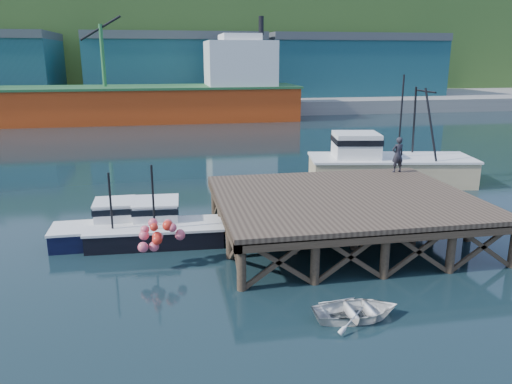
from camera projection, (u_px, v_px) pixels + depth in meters
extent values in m
plane|color=black|center=(230.00, 245.00, 23.27)|extent=(300.00, 300.00, 0.00)
cube|color=brown|center=(344.00, 198.00, 23.73)|extent=(12.00, 10.00, 0.25)
cube|color=#473828|center=(388.00, 238.00, 19.20)|extent=(12.00, 0.30, 0.35)
cylinder|color=#473828|center=(241.00, 270.00, 18.57)|extent=(0.36, 0.36, 2.60)
cylinder|color=#473828|center=(215.00, 201.00, 27.48)|extent=(0.36, 0.36, 2.60)
cylinder|color=#473828|center=(406.00, 191.00, 29.52)|extent=(0.36, 0.36, 2.60)
cube|color=gray|center=(177.00, 100.00, 89.37)|extent=(160.00, 40.00, 2.00)
cube|color=#1B4D5B|center=(177.00, 69.00, 83.18)|extent=(28.00, 16.00, 9.00)
cube|color=#1B4D5B|center=(347.00, 68.00, 88.55)|extent=(30.00, 16.00, 9.00)
cube|color=#C93F12|center=(91.00, 106.00, 66.05)|extent=(55.00, 9.50, 4.40)
cube|color=#26592D|center=(89.00, 88.00, 65.45)|extent=(55.50, 10.00, 0.30)
cube|color=silver|center=(240.00, 64.00, 68.24)|extent=(9.00, 9.00, 6.00)
cube|color=silver|center=(239.00, 39.00, 67.37)|extent=(5.00, 7.00, 1.20)
cylinder|color=black|center=(261.00, 26.00, 67.46)|extent=(0.70, 0.70, 2.50)
cube|color=#2D511E|center=(171.00, 45.00, 115.18)|extent=(220.00, 50.00, 22.00)
cube|color=black|center=(114.00, 235.00, 23.32)|extent=(5.56, 2.04, 0.86)
cube|color=silver|center=(114.00, 226.00, 23.20)|extent=(5.67, 2.08, 0.11)
cube|color=silver|center=(115.00, 211.00, 24.04)|extent=(1.82, 1.82, 0.86)
cube|color=black|center=(114.00, 207.00, 23.98)|extent=(1.92, 1.92, 0.29)
cylinder|color=black|center=(111.00, 202.00, 22.32)|extent=(0.10, 0.10, 2.68)
cube|color=black|center=(156.00, 235.00, 23.34)|extent=(6.28, 2.54, 0.86)
cube|color=silver|center=(156.00, 226.00, 23.23)|extent=(6.40, 2.59, 0.11)
cube|color=silver|center=(156.00, 210.00, 24.18)|extent=(2.14, 2.14, 0.86)
cube|color=black|center=(156.00, 206.00, 24.13)|extent=(2.26, 2.26, 0.29)
cylinder|color=black|center=(153.00, 198.00, 22.24)|extent=(0.10, 0.10, 3.05)
sphere|color=#E25368|center=(151.00, 243.00, 20.63)|extent=(0.40, 0.40, 0.40)
sphere|color=#E25368|center=(171.00, 235.00, 20.91)|extent=(0.40, 0.40, 0.40)
sphere|color=red|center=(162.00, 236.00, 20.34)|extent=(0.40, 0.40, 0.40)
cube|color=#CBB383|center=(390.00, 171.00, 34.21)|extent=(11.26, 5.54, 1.76)
cube|color=silver|center=(391.00, 158.00, 33.97)|extent=(11.49, 5.77, 0.15)
cube|color=silver|center=(358.00, 147.00, 33.31)|extent=(3.37, 3.21, 1.76)
cube|color=black|center=(358.00, 141.00, 33.21)|extent=(3.49, 3.33, 0.39)
cylinder|color=black|center=(401.00, 120.00, 33.37)|extent=(0.12, 0.12, 5.88)
imported|color=silver|center=(357.00, 310.00, 16.65)|extent=(2.94, 2.12, 0.61)
imported|color=black|center=(398.00, 155.00, 28.17)|extent=(0.79, 0.58, 2.00)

